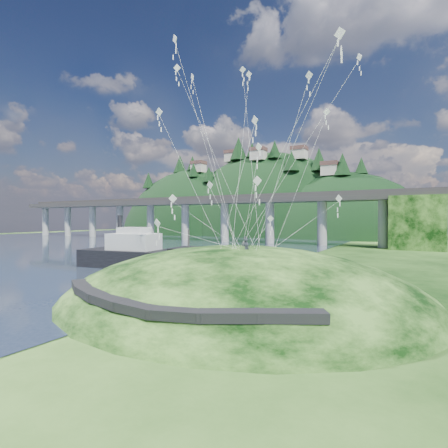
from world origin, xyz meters
The scene contains 10 objects.
ground centered at (0.00, 0.00, 0.00)m, with size 320.00×320.00×0.00m, color black.
water centered at (-72.00, 30.00, 0.01)m, with size 240.00×240.00×0.00m, color #31415B.
grass_hill centered at (8.00, 2.00, -1.50)m, with size 36.00×32.00×13.00m.
footpath centered at (7.46, -9.74, 2.08)m, with size 22.29×5.84×0.83m.
bridge centered at (-26.46, 70.07, 9.70)m, with size 160.00×11.00×15.00m.
far_ridge centered at (-43.58, 122.17, -7.44)m, with size 153.00×70.00×94.50m.
work_barge centered at (-13.18, 13.17, 2.03)m, with size 23.82×9.65×8.10m.
wooden_dock centered at (-3.30, 3.85, 0.49)m, with size 15.12×8.77×1.11m.
kite_flyers centered at (8.70, 1.79, 5.91)m, with size 2.18×3.25×1.93m.
kite_swarm centered at (7.85, 3.02, 16.84)m, with size 19.50×16.98×21.23m.
Camera 1 is at (22.89, -27.37, 7.67)m, focal length 28.00 mm.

